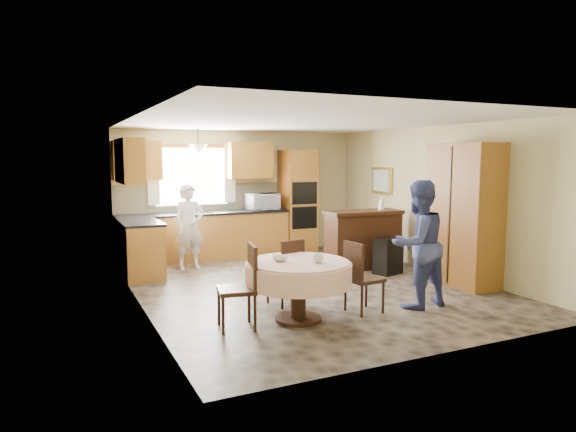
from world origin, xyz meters
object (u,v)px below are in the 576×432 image
at_px(sideboard, 363,241).
at_px(chair_right, 360,274).
at_px(dining_table, 298,274).
at_px(chair_back, 288,269).
at_px(chair_left, 243,282).
at_px(cupboard, 464,215).
at_px(person_dining, 418,244).
at_px(oven_tower, 298,201).
at_px(person_sink, 189,227).

bearing_deg(sideboard, chair_right, -121.24).
xyz_separation_m(sideboard, chair_right, (-1.53, -2.24, 0.02)).
xyz_separation_m(dining_table, chair_back, (0.16, 0.64, -0.08)).
bearing_deg(chair_left, sideboard, 135.26).
distance_m(cupboard, chair_right, 2.40).
distance_m(chair_back, person_dining, 1.74).
bearing_deg(oven_tower, chair_back, -118.08).
height_order(sideboard, dining_table, sideboard).
height_order(chair_back, person_dining, person_dining).
bearing_deg(oven_tower, person_dining, -94.69).
xyz_separation_m(person_sink, person_dining, (2.13, -3.56, 0.09)).
bearing_deg(person_sink, cupboard, -43.73).
bearing_deg(sideboard, chair_left, -141.73).
xyz_separation_m(chair_left, person_dining, (2.37, -0.17, 0.30)).
distance_m(dining_table, chair_back, 0.66).
distance_m(dining_table, person_dining, 1.70).
bearing_deg(sideboard, person_dining, -103.48).
xyz_separation_m(sideboard, chair_left, (-3.06, -2.16, 0.05)).
bearing_deg(chair_right, person_dining, -101.39).
xyz_separation_m(oven_tower, dining_table, (-2.02, -4.12, -0.49)).
xyz_separation_m(oven_tower, chair_right, (-1.18, -4.17, -0.55)).
relative_size(dining_table, chair_back, 1.44).
bearing_deg(chair_right, person_sink, 15.71).
xyz_separation_m(chair_left, chair_back, (0.86, 0.61, -0.04)).
height_order(sideboard, cupboard, cupboard).
xyz_separation_m(chair_back, person_sink, (-0.62, 2.78, 0.26)).
height_order(chair_left, chair_back, chair_left).
bearing_deg(oven_tower, sideboard, -79.91).
bearing_deg(chair_back, dining_table, 63.65).
xyz_separation_m(chair_left, chair_right, (1.54, -0.08, -0.03)).
bearing_deg(cupboard, person_sink, 140.88).
bearing_deg(oven_tower, chair_right, -105.83).
distance_m(sideboard, person_sink, 3.09).
relative_size(sideboard, person_sink, 0.90).
bearing_deg(chair_left, oven_tower, 156.50).
relative_size(sideboard, person_dining, 0.81).
distance_m(dining_table, person_sink, 3.45).
xyz_separation_m(cupboard, chair_right, (-2.25, -0.58, -0.59)).
relative_size(oven_tower, chair_left, 2.18).
bearing_deg(chair_left, chair_right, 97.16).
height_order(chair_left, chair_right, chair_left).
bearing_deg(dining_table, person_sink, 97.60).
distance_m(chair_right, person_dining, 0.90).
height_order(chair_left, person_sink, person_sink).
relative_size(oven_tower, person_sink, 1.41).
bearing_deg(chair_back, person_sink, -89.33).
relative_size(cupboard, chair_right, 2.38).
height_order(oven_tower, person_dining, oven_tower).
height_order(chair_back, person_sink, person_sink).
xyz_separation_m(sideboard, person_sink, (-2.82, 1.22, 0.27)).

